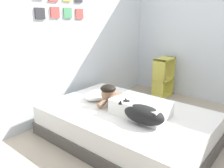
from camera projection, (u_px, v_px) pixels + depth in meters
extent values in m
plane|color=tan|center=(153.00, 149.00, 2.67)|extent=(12.22, 12.22, 0.00)
cube|color=silver|center=(60.00, 34.00, 3.30)|extent=(4.11, 0.10, 2.50)
cube|color=#333338|center=(40.00, 14.00, 2.92)|extent=(0.15, 0.02, 0.15)
cube|color=#CC4C47|center=(55.00, 12.00, 3.09)|extent=(0.15, 0.02, 0.15)
cube|color=#4C9966|center=(68.00, 13.00, 3.26)|extent=(0.15, 0.02, 0.15)
cube|color=#CC4C47|center=(79.00, 14.00, 3.43)|extent=(0.15, 0.02, 0.15)
cube|color=silver|center=(202.00, 31.00, 4.03)|extent=(0.10, 6.14, 2.50)
cube|color=#4C4742|center=(126.00, 132.00, 2.90)|extent=(1.38, 2.07, 0.16)
cube|color=white|center=(126.00, 118.00, 2.84)|extent=(1.34, 2.01, 0.24)
ellipsoid|color=white|center=(100.00, 94.00, 3.19)|extent=(0.52, 0.32, 0.11)
cube|color=white|center=(141.00, 108.00, 2.64)|extent=(0.42, 0.64, 0.18)
ellipsoid|color=#8C664C|center=(118.00, 99.00, 2.84)|extent=(0.32, 0.20, 0.16)
sphere|color=#8C664C|center=(108.00, 94.00, 2.93)|extent=(0.19, 0.19, 0.19)
ellipsoid|color=black|center=(108.00, 89.00, 2.91)|extent=(0.20, 0.20, 0.10)
cylinder|color=#8C664C|center=(104.00, 101.00, 2.86)|extent=(0.23, 0.07, 0.14)
cylinder|color=#8C664C|center=(114.00, 97.00, 3.01)|extent=(0.23, 0.07, 0.14)
ellipsoid|color=black|center=(144.00, 115.00, 2.43)|extent=(0.26, 0.48, 0.20)
sphere|color=black|center=(126.00, 106.00, 2.61)|extent=(0.15, 0.15, 0.15)
cone|color=black|center=(120.00, 102.00, 2.54)|extent=(0.05, 0.05, 0.05)
cone|color=black|center=(126.00, 99.00, 2.62)|extent=(0.05, 0.05, 0.05)
cylinder|color=#D84C47|center=(102.00, 95.00, 3.19)|extent=(0.09, 0.09, 0.07)
torus|color=#D84C47|center=(104.00, 94.00, 3.23)|extent=(0.05, 0.01, 0.05)
cube|color=black|center=(154.00, 110.00, 2.80)|extent=(0.07, 0.14, 0.01)
cube|color=#D8CC4C|center=(158.00, 80.00, 4.19)|extent=(0.03, 0.24, 0.75)
cube|color=#D8CC4C|center=(168.00, 75.00, 4.50)|extent=(0.03, 0.24, 0.75)
cube|color=#D8CC4C|center=(162.00, 95.00, 4.45)|extent=(0.45, 0.24, 0.03)
cube|color=#D8CC4C|center=(163.00, 79.00, 4.36)|extent=(0.45, 0.24, 0.03)
cube|color=#D8CC4C|center=(165.00, 59.00, 4.24)|extent=(0.45, 0.24, 0.03)
cube|color=#4C4C51|center=(159.00, 77.00, 4.20)|extent=(0.03, 0.17, 0.15)
cube|color=#3866A5|center=(160.00, 75.00, 4.21)|extent=(0.02, 0.15, 0.21)
cube|color=gold|center=(161.00, 74.00, 4.24)|extent=(0.03, 0.19, 0.20)
cube|color=#724C8C|center=(162.00, 75.00, 4.27)|extent=(0.02, 0.17, 0.16)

